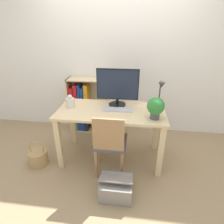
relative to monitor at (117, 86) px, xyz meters
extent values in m
plane|color=#997F5B|center=(-0.06, -0.19, -1.04)|extent=(10.00, 10.00, 0.00)
cube|color=silver|center=(-0.06, 0.74, 0.26)|extent=(8.00, 0.05, 2.60)
cube|color=#D8BC8C|center=(-0.06, -0.19, -0.29)|extent=(1.41, 0.70, 0.03)
cube|color=#D8BC8C|center=(-0.72, -0.48, -0.67)|extent=(0.07, 0.07, 0.73)
cube|color=#D8BC8C|center=(0.59, -0.48, -0.67)|extent=(0.07, 0.07, 0.73)
cube|color=#D8BC8C|center=(-0.72, 0.11, -0.67)|extent=(0.07, 0.07, 0.73)
cube|color=#D8BC8C|center=(0.59, 0.11, -0.67)|extent=(0.07, 0.07, 0.73)
cylinder|color=black|center=(0.00, 0.00, -0.26)|extent=(0.23, 0.23, 0.02)
cylinder|color=black|center=(0.00, 0.00, -0.22)|extent=(0.04, 0.04, 0.08)
cube|color=black|center=(0.00, 0.00, 0.02)|extent=(0.57, 0.02, 0.42)
cube|color=#192338|center=(0.00, 0.00, 0.02)|extent=(0.55, 0.03, 0.40)
cube|color=#B2B2B7|center=(0.02, -0.18, -0.26)|extent=(0.39, 0.14, 0.02)
cylinder|color=silver|center=(-0.62, -0.16, -0.21)|extent=(0.12, 0.12, 0.12)
sphere|color=silver|center=(-0.62, -0.16, -0.12)|extent=(0.06, 0.06, 0.06)
cylinder|color=#2D2D33|center=(0.55, -0.11, -0.26)|extent=(0.10, 0.10, 0.02)
cylinder|color=#2D2D33|center=(0.55, -0.11, -0.07)|extent=(0.02, 0.02, 0.37)
cylinder|color=#2D2D33|center=(0.55, -0.16, 0.12)|extent=(0.01, 0.10, 0.01)
cone|color=#2D2D33|center=(0.55, -0.21, 0.10)|extent=(0.08, 0.08, 0.06)
cylinder|color=#4C4C51|center=(0.49, -0.36, -0.23)|extent=(0.11, 0.11, 0.08)
sphere|color=#2D7A33|center=(0.49, -0.36, -0.11)|extent=(0.21, 0.21, 0.21)
cube|color=#4C4C51|center=(-0.03, -0.46, -0.59)|extent=(0.40, 0.40, 0.04)
cube|color=#9E754C|center=(-0.03, -0.64, -0.37)|extent=(0.36, 0.03, 0.40)
cube|color=#9E754C|center=(-0.20, -0.62, -0.82)|extent=(0.04, 0.04, 0.43)
cube|color=#9E754C|center=(0.13, -0.62, -0.82)|extent=(0.04, 0.04, 0.43)
cube|color=#9E754C|center=(-0.20, -0.30, -0.82)|extent=(0.04, 0.04, 0.43)
cube|color=#9E754C|center=(0.13, -0.30, -0.82)|extent=(0.04, 0.04, 0.43)
cube|color=#D8BC8C|center=(-0.90, 0.57, -0.55)|extent=(0.02, 0.28, 0.97)
cube|color=#D8BC8C|center=(-0.18, 0.57, -0.55)|extent=(0.02, 0.28, 0.97)
cube|color=#D8BC8C|center=(-0.54, 0.57, -1.03)|extent=(0.74, 0.28, 0.02)
cube|color=#D8BC8C|center=(-0.54, 0.57, -0.08)|extent=(0.74, 0.28, 0.02)
cube|color=#D8BC8C|center=(-0.54, 0.57, -0.55)|extent=(0.70, 0.28, 0.02)
cube|color=orange|center=(-0.86, 0.57, -0.81)|extent=(0.04, 0.24, 0.41)
cube|color=#2D7F38|center=(-0.80, 0.57, -0.84)|extent=(0.07, 0.24, 0.36)
cube|color=navy|center=(-0.72, 0.57, -0.89)|extent=(0.07, 0.24, 0.26)
cube|color=navy|center=(-0.66, 0.57, -0.88)|extent=(0.05, 0.24, 0.28)
cube|color=black|center=(-0.60, 0.57, -0.86)|extent=(0.06, 0.24, 0.31)
cube|color=red|center=(-0.84, 0.57, -0.38)|extent=(0.07, 0.24, 0.32)
cube|color=red|center=(-0.77, 0.57, -0.35)|extent=(0.06, 0.24, 0.38)
cube|color=navy|center=(-0.70, 0.57, -0.35)|extent=(0.04, 0.24, 0.38)
cube|color=navy|center=(-0.65, 0.57, -0.38)|extent=(0.05, 0.24, 0.33)
cube|color=orange|center=(-0.58, 0.57, -0.35)|extent=(0.07, 0.24, 0.39)
cylinder|color=tan|center=(-1.05, -0.47, -0.93)|extent=(0.26, 0.26, 0.20)
torus|color=tan|center=(-1.05, -0.47, -0.77)|extent=(0.22, 0.02, 0.22)
cube|color=gray|center=(0.08, -0.87, -0.93)|extent=(0.36, 0.29, 0.21)
cube|color=gray|center=(0.08, -0.81, -0.82)|extent=(0.37, 0.28, 0.12)
camera|label=1|loc=(0.24, -2.41, 0.75)|focal=30.00mm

